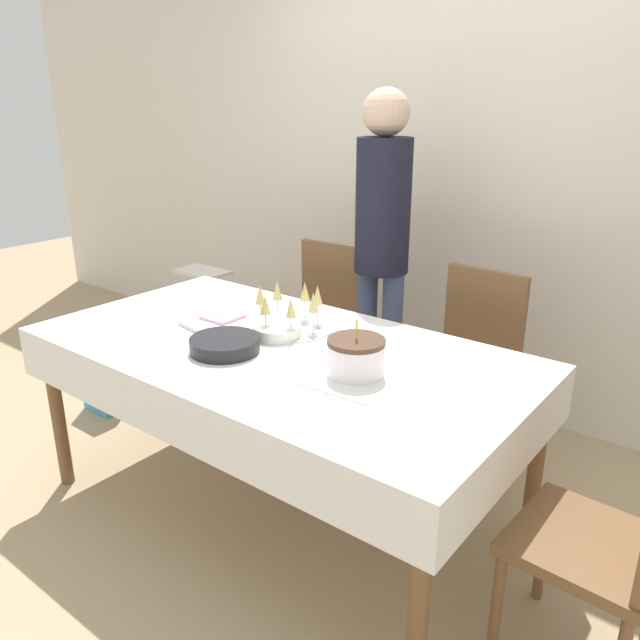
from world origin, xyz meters
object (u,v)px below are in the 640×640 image
object	(u,v)px
dining_chair_far_right	(469,364)
champagne_tray	(290,311)
dining_chair_far_left	(320,324)
plate_stack_dessert	(277,331)
birthday_cake	(356,356)
plate_stack_main	(225,345)
person_standing	(382,230)
gift_bag	(102,383)
high_chair	(214,302)
dining_chair_right_end	(620,532)

from	to	relation	value
dining_chair_far_right	champagne_tray	xyz separation A→B (m)	(-0.54, -0.66, 0.33)
dining_chair_far_left	plate_stack_dessert	xyz separation A→B (m)	(0.38, -0.77, 0.27)
birthday_cake	plate_stack_main	bearing A→B (deg)	-164.81
person_standing	gift_bag	world-z (taller)	person_standing
plate_stack_main	high_chair	bearing A→B (deg)	139.23
dining_chair_far_right	high_chair	bearing A→B (deg)	179.97
plate_stack_dessert	dining_chair_right_end	bearing A→B (deg)	-3.45
dining_chair_far_left	plate_stack_main	bearing A→B (deg)	-72.14
person_standing	birthday_cake	bearing A→B (deg)	-61.68
dining_chair_far_right	champagne_tray	distance (m)	0.91
dining_chair_right_end	plate_stack_main	world-z (taller)	dining_chair_right_end
dining_chair_far_right	plate_stack_dessert	size ratio (longest dim) A/B	4.84
dining_chair_right_end	plate_stack_dessert	xyz separation A→B (m)	(-1.39, 0.08, 0.27)
high_chair	plate_stack_dessert	bearing A→B (deg)	-32.05
high_chair	champagne_tray	bearing A→B (deg)	-28.69
plate_stack_dessert	high_chair	world-z (taller)	plate_stack_dessert
champagne_tray	plate_stack_main	distance (m)	0.36
plate_stack_dessert	gift_bag	size ratio (longest dim) A/B	0.59
dining_chair_far_left	high_chair	bearing A→B (deg)	179.96
plate_stack_main	champagne_tray	bearing A→B (deg)	85.13
dining_chair_far_left	plate_stack_dessert	distance (m)	0.90
dining_chair_far_right	plate_stack_dessert	bearing A→B (deg)	-123.67
dining_chair_far_right	plate_stack_dessert	xyz separation A→B (m)	(-0.51, -0.77, 0.27)
person_standing	gift_bag	xyz separation A→B (m)	(-1.29, -0.90, -0.90)
birthday_cake	champagne_tray	size ratio (longest dim) A/B	0.56
dining_chair_right_end	person_standing	world-z (taller)	person_standing
birthday_cake	plate_stack_dessert	bearing A→B (deg)	167.48
champagne_tray	gift_bag	xyz separation A→B (m)	(-1.33, -0.11, -0.69)
dining_chair_right_end	plate_stack_main	distance (m)	1.48
dining_chair_far_right	dining_chair_far_left	bearing A→B (deg)	179.99
dining_chair_far_right	dining_chair_right_end	bearing A→B (deg)	-44.43
dining_chair_far_right	champagne_tray	bearing A→B (deg)	-129.10
high_chair	gift_bag	xyz separation A→B (m)	(-0.12, -0.78, -0.31)
dining_chair_far_left	dining_chair_right_end	size ratio (longest dim) A/B	1.00
dining_chair_far_right	gift_bag	world-z (taller)	dining_chair_far_right
plate_stack_dessert	dining_chair_far_left	bearing A→B (deg)	116.31
champagne_tray	person_standing	xyz separation A→B (m)	(-0.05, 0.79, 0.22)
high_chair	dining_chair_right_end	bearing A→B (deg)	-18.09
plate_stack_main	high_chair	size ratio (longest dim) A/B	0.38
birthday_cake	gift_bag	xyz separation A→B (m)	(-1.82, 0.10, -0.67)
dining_chair_far_right	high_chair	world-z (taller)	dining_chair_far_right
dining_chair_far_left	plate_stack_dessert	world-z (taller)	dining_chair_far_left
birthday_cake	dining_chair_right_end	bearing A→B (deg)	1.25
dining_chair_right_end	gift_bag	distance (m)	2.77
dining_chair_far_right	person_standing	size ratio (longest dim) A/B	0.55
dining_chair_right_end	champagne_tray	size ratio (longest dim) A/B	2.60
dining_chair_far_left	high_chair	distance (m)	0.85
high_chair	dining_chair_far_right	bearing A→B (deg)	-0.03
champagne_tray	high_chair	world-z (taller)	champagne_tray
plate_stack_main	gift_bag	xyz separation A→B (m)	(-1.30, 0.24, -0.64)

